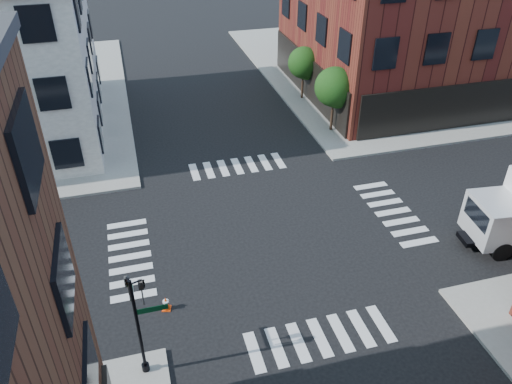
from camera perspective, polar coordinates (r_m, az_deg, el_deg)
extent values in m
plane|color=black|center=(25.59, 1.54, -4.71)|extent=(120.00, 120.00, 0.00)
cube|color=gray|center=(50.94, 18.10, 13.80)|extent=(30.00, 30.00, 0.15)
cube|color=#4C1513|center=(45.17, 22.25, 18.56)|extent=(25.00, 16.00, 12.00)
cylinder|color=black|center=(35.48, 8.62, 8.15)|extent=(0.18, 0.18, 1.47)
cylinder|color=black|center=(35.18, 8.72, 9.23)|extent=(0.12, 0.12, 1.47)
sphere|color=black|center=(34.54, 8.96, 11.77)|extent=(2.69, 2.69, 2.69)
sphere|color=black|center=(34.75, 9.33, 10.91)|extent=(1.85, 1.85, 1.85)
cylinder|color=black|center=(40.60, 5.30, 11.59)|extent=(0.18, 0.18, 1.33)
cylinder|color=black|center=(40.36, 5.35, 12.46)|extent=(0.12, 0.12, 1.33)
sphere|color=black|center=(39.84, 5.47, 14.50)|extent=(2.43, 2.43, 2.43)
sphere|color=black|center=(40.00, 5.83, 13.81)|extent=(1.67, 1.67, 1.67)
cylinder|color=black|center=(18.36, -13.26, -15.08)|extent=(0.12, 0.12, 4.60)
cylinder|color=black|center=(19.87, -12.50, -18.93)|extent=(0.28, 0.28, 0.30)
cube|color=#053819|center=(17.73, -11.81, -13.00)|extent=(1.10, 0.03, 0.22)
cube|color=#053819|center=(17.96, -13.85, -11.45)|extent=(0.03, 1.10, 0.22)
imported|color=black|center=(17.28, -12.80, -11.13)|extent=(0.22, 0.18, 1.10)
imported|color=black|center=(17.48, -14.35, -10.78)|extent=(0.18, 0.22, 1.10)
cube|color=#BBBBBD|center=(26.47, 25.59, -2.80)|extent=(2.31, 2.67, 2.05)
cube|color=black|center=(25.76, 23.97, -2.39)|extent=(0.32, 1.95, 0.92)
cylinder|color=black|center=(26.39, 26.20, -6.03)|extent=(1.06, 0.47, 1.02)
cylinder|color=black|center=(27.75, 23.95, -3.32)|extent=(1.06, 0.47, 1.02)
cube|color=#EE410A|center=(22.04, -10.17, -12.97)|extent=(0.44, 0.44, 0.04)
cone|color=#EE410A|center=(21.82, -10.25, -12.40)|extent=(0.42, 0.42, 0.67)
cylinder|color=white|center=(21.75, -10.28, -12.22)|extent=(0.26, 0.26, 0.08)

